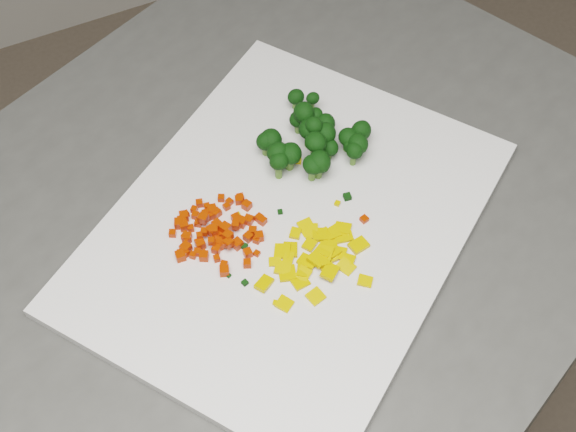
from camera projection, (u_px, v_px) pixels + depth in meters
name	position (u px, v px, depth m)	size (l,w,h in m)	color
counter_block	(251.00, 414.00, 1.16)	(0.91, 0.64, 0.90)	#454643
cutting_board	(288.00, 225.00, 0.80)	(0.42, 0.32, 0.01)	white
carrot_pile	(219.00, 227.00, 0.77)	(0.09, 0.09, 0.03)	#C01F02
pepper_pile	(313.00, 262.00, 0.76)	(0.11, 0.11, 0.01)	#D69D0B
broccoli_pile	(308.00, 128.00, 0.83)	(0.11, 0.11, 0.05)	black
carrot_cube_0	(222.00, 227.00, 0.78)	(0.01, 0.01, 0.01)	#C01F02
carrot_cube_1	(184.00, 225.00, 0.79)	(0.01, 0.01, 0.01)	#C01F02
carrot_cube_2	(203.00, 218.00, 0.78)	(0.01, 0.01, 0.01)	#C01F02
carrot_cube_3	(217.00, 224.00, 0.79)	(0.01, 0.01, 0.01)	#C01F02
carrot_cube_4	(247.00, 263.00, 0.76)	(0.01, 0.01, 0.01)	#C01F02
carrot_cube_5	(236.00, 218.00, 0.79)	(0.01, 0.01, 0.01)	#C01F02
carrot_cube_6	(239.00, 200.00, 0.80)	(0.01, 0.01, 0.01)	#C01F02
carrot_cube_7	(262.00, 221.00, 0.79)	(0.01, 0.01, 0.01)	#C01F02
carrot_cube_8	(191.00, 228.00, 0.78)	(0.01, 0.01, 0.01)	#C01F02
carrot_cube_9	(221.00, 198.00, 0.81)	(0.01, 0.01, 0.01)	#C01F02
carrot_cube_10	(228.00, 243.00, 0.76)	(0.01, 0.01, 0.01)	#C01F02
carrot_cube_11	(240.00, 198.00, 0.81)	(0.01, 0.01, 0.01)	#C01F02
carrot_cube_12	(224.00, 271.00, 0.76)	(0.01, 0.01, 0.01)	#C01F02
carrot_cube_13	(184.00, 216.00, 0.79)	(0.01, 0.01, 0.01)	#C01F02
carrot_cube_14	(248.00, 253.00, 0.77)	(0.01, 0.01, 0.01)	#C01F02
carrot_cube_15	(183.00, 225.00, 0.79)	(0.01, 0.01, 0.01)	#C01F02
carrot_cube_16	(236.00, 225.00, 0.78)	(0.01, 0.01, 0.01)	#C01F02
carrot_cube_17	(187.00, 237.00, 0.78)	(0.01, 0.01, 0.01)	#C01F02
carrot_cube_18	(215.00, 235.00, 0.78)	(0.01, 0.01, 0.01)	#C01F02
carrot_cube_19	(248.00, 237.00, 0.78)	(0.01, 0.01, 0.01)	#C01F02
carrot_cube_20	(229.00, 202.00, 0.80)	(0.01, 0.01, 0.01)	#C01F02
carrot_cube_21	(210.00, 215.00, 0.79)	(0.01, 0.01, 0.01)	#C01F02
carrot_cube_22	(212.00, 231.00, 0.77)	(0.01, 0.01, 0.01)	#C01F02
carrot_cube_23	(182.00, 222.00, 0.79)	(0.01, 0.01, 0.01)	#C01F02
carrot_cube_24	(187.00, 240.00, 0.78)	(0.01, 0.01, 0.01)	#C01F02
carrot_cube_25	(196.00, 215.00, 0.79)	(0.01, 0.01, 0.01)	#C01F02
carrot_cube_26	(228.00, 236.00, 0.77)	(0.01, 0.01, 0.01)	#C01F02
carrot_cube_27	(186.00, 214.00, 0.79)	(0.01, 0.01, 0.01)	#C01F02
carrot_cube_28	(199.00, 236.00, 0.77)	(0.01, 0.01, 0.01)	#C01F02
carrot_cube_29	(181.00, 253.00, 0.77)	(0.01, 0.01, 0.01)	#C01F02
carrot_cube_30	(204.00, 256.00, 0.76)	(0.01, 0.01, 0.01)	#C01F02
carrot_cube_31	(215.00, 227.00, 0.78)	(0.01, 0.01, 0.01)	#C01F02
carrot_cube_32	(199.00, 203.00, 0.80)	(0.01, 0.01, 0.01)	#C01F02
carrot_cube_33	(180.00, 254.00, 0.77)	(0.01, 0.01, 0.01)	#C01F02
carrot_cube_34	(206.00, 214.00, 0.79)	(0.01, 0.01, 0.01)	#C01F02
carrot_cube_35	(219.00, 246.00, 0.77)	(0.01, 0.01, 0.01)	#C01F02
carrot_cube_36	(249.00, 220.00, 0.79)	(0.01, 0.01, 0.01)	#C01F02
carrot_cube_37	(219.00, 242.00, 0.77)	(0.01, 0.01, 0.01)	#C01F02
carrot_cube_38	(259.00, 236.00, 0.78)	(0.01, 0.01, 0.01)	#C01F02
carrot_cube_39	(194.00, 209.00, 0.80)	(0.01, 0.01, 0.01)	#C01F02
carrot_cube_40	(186.00, 237.00, 0.78)	(0.01, 0.01, 0.01)	#C01F02
carrot_cube_41	(179.00, 223.00, 0.79)	(0.01, 0.01, 0.01)	#C01F02
carrot_cube_42	(197.00, 252.00, 0.77)	(0.01, 0.01, 0.01)	#C01F02
carrot_cube_43	(257.00, 240.00, 0.78)	(0.01, 0.01, 0.01)	#C01F02
carrot_cube_44	(247.00, 205.00, 0.80)	(0.01, 0.01, 0.01)	#C01F02
carrot_cube_45	(222.00, 232.00, 0.78)	(0.01, 0.01, 0.01)	#C01F02
carrot_cube_46	(184.00, 253.00, 0.77)	(0.01, 0.01, 0.01)	#C01F02
carrot_cube_47	(180.00, 256.00, 0.76)	(0.01, 0.01, 0.01)	#C01F02
carrot_cube_48	(198.00, 223.00, 0.79)	(0.01, 0.01, 0.01)	#C01F02
carrot_cube_49	(224.00, 265.00, 0.76)	(0.01, 0.01, 0.01)	#C01F02
carrot_cube_50	(211.00, 241.00, 0.77)	(0.01, 0.01, 0.01)	#C01F02
carrot_cube_51	(186.00, 248.00, 0.77)	(0.01, 0.01, 0.01)	#C01F02
carrot_cube_52	(225.00, 243.00, 0.77)	(0.01, 0.01, 0.01)	#C01F02
carrot_cube_53	(217.00, 213.00, 0.79)	(0.01, 0.01, 0.01)	#C01F02
carrot_cube_54	(193.00, 255.00, 0.77)	(0.01, 0.01, 0.01)	#C01F02
carrot_cube_55	(215.00, 213.00, 0.79)	(0.01, 0.01, 0.01)	#C01F02
carrot_cube_56	(237.00, 222.00, 0.79)	(0.01, 0.01, 0.01)	#C01F02
carrot_cube_57	(253.00, 231.00, 0.78)	(0.01, 0.01, 0.01)	#C01F02
carrot_cube_58	(217.00, 258.00, 0.76)	(0.01, 0.01, 0.01)	#C01F02
carrot_cube_59	(173.00, 233.00, 0.78)	(0.01, 0.01, 0.01)	#C01F02
carrot_cube_60	(259.00, 218.00, 0.79)	(0.01, 0.01, 0.01)	#C01F02
carrot_cube_61	(183.00, 215.00, 0.79)	(0.01, 0.01, 0.01)	#C01F02
carrot_cube_62	(214.00, 230.00, 0.77)	(0.01, 0.01, 0.01)	#C01F02
carrot_cube_63	(207.00, 207.00, 0.80)	(0.01, 0.01, 0.01)	#C01F02
carrot_cube_64	(204.00, 254.00, 0.77)	(0.01, 0.01, 0.01)	#C01F02
carrot_cube_65	(210.00, 229.00, 0.77)	(0.01, 0.01, 0.01)	#C01F02
carrot_cube_66	(237.00, 244.00, 0.77)	(0.01, 0.01, 0.01)	#C01F02
carrot_cube_67	(216.00, 249.00, 0.77)	(0.01, 0.01, 0.01)	#C01F02
carrot_cube_68	(225.00, 228.00, 0.77)	(0.01, 0.01, 0.01)	#C01F02
carrot_cube_69	(204.00, 232.00, 0.77)	(0.01, 0.01, 0.01)	#C01F02
carrot_cube_70	(236.00, 226.00, 0.79)	(0.01, 0.01, 0.01)	#C01F02
carrot_cube_71	(212.00, 210.00, 0.80)	(0.01, 0.01, 0.01)	#C01F02
carrot_cube_72	(200.00, 244.00, 0.77)	(0.01, 0.01, 0.01)	#C01F02
carrot_cube_73	(227.00, 207.00, 0.80)	(0.01, 0.01, 0.01)	#C01F02
carrot_cube_74	(241.00, 222.00, 0.79)	(0.01, 0.01, 0.01)	#C01F02
pepper_chunk_0	(309.00, 245.00, 0.77)	(0.01, 0.01, 0.00)	#D69D0B
pepper_chunk_1	(295.00, 233.00, 0.78)	(0.01, 0.01, 0.00)	#D69D0B
pepper_chunk_2	(346.00, 267.00, 0.76)	(0.02, 0.01, 0.00)	#D69D0B
pepper_chunk_3	(318.00, 259.00, 0.76)	(0.02, 0.02, 0.00)	#D69D0B
pepper_chunk_4	(334.00, 230.00, 0.78)	(0.01, 0.01, 0.00)	#D69D0B
pepper_chunk_5	(329.00, 258.00, 0.77)	(0.02, 0.01, 0.00)	#D69D0B
pepper_chunk_6	(339.00, 253.00, 0.77)	(0.01, 0.01, 0.00)	#D69D0B
pepper_chunk_7	(303.00, 274.00, 0.76)	(0.01, 0.01, 0.00)	#D69D0B
pepper_chunk_8	(323.00, 259.00, 0.76)	(0.02, 0.01, 0.00)	#D69D0B
pepper_chunk_9	(307.00, 262.00, 0.76)	(0.02, 0.01, 0.00)	#D69D0B
pepper_chunk_10	(359.00, 245.00, 0.77)	(0.02, 0.01, 0.00)	#D69D0B
pepper_chunk_11	(326.00, 265.00, 0.76)	(0.01, 0.01, 0.00)	#D69D0B
pepper_chunk_12	(287.00, 273.00, 0.76)	(0.02, 0.02, 0.00)	#D69D0B
pepper_chunk_13	(327.00, 236.00, 0.78)	(0.02, 0.01, 0.00)	#D69D0B
pepper_chunk_14	(365.00, 281.00, 0.75)	(0.01, 0.01, 0.00)	#D69D0B
pepper_chunk_15	(320.00, 256.00, 0.76)	(0.02, 0.01, 0.00)	#D69D0B
pepper_chunk_16	(307.00, 227.00, 0.79)	(0.02, 0.01, 0.00)	#D69D0B
pepper_chunk_17	(282.00, 251.00, 0.77)	(0.02, 0.02, 0.00)	#D69D0B
pepper_chunk_18	(284.00, 304.00, 0.74)	(0.01, 0.01, 0.00)	#D69D0B
pepper_chunk_19	(330.00, 272.00, 0.75)	(0.02, 0.01, 0.00)	#D69D0B
pepper_chunk_20	(343.00, 228.00, 0.79)	(0.02, 0.01, 0.00)	#D69D0B
pepper_chunk_21	(283.00, 268.00, 0.76)	(0.01, 0.02, 0.00)	#D69D0B
pepper_chunk_22	(312.00, 231.00, 0.78)	(0.02, 0.01, 0.00)	#D69D0B
pepper_chunk_23	(288.00, 260.00, 0.76)	(0.02, 0.01, 0.00)	#D69D0B
pepper_chunk_24	(329.00, 246.00, 0.77)	(0.02, 0.01, 0.00)	#D69D0B
pepper_chunk_25	(333.00, 252.00, 0.77)	(0.01, 0.01, 0.00)	#D69D0B
pepper_chunk_26	(264.00, 283.00, 0.75)	(0.02, 0.01, 0.00)	#D69D0B
pepper_chunk_27	(316.00, 296.00, 0.74)	(0.01, 0.01, 0.00)	#D69D0B
pepper_chunk_28	(332.00, 234.00, 0.78)	(0.02, 0.01, 0.00)	#D69D0B
pepper_chunk_29	(320.00, 235.00, 0.78)	(0.01, 0.02, 0.00)	#D69D0B
pepper_chunk_30	(325.00, 253.00, 0.76)	(0.02, 0.01, 0.00)	#D69D0B
pepper_chunk_31	(324.00, 250.00, 0.77)	(0.02, 0.01, 0.00)	#D69D0B
pepper_chunk_32	(275.00, 262.00, 0.76)	(0.01, 0.01, 0.00)	#D69D0B
pepper_chunk_33	(290.00, 250.00, 0.77)	(0.02, 0.01, 0.00)	#D69D0B
pepper_chunk_34	(299.00, 281.00, 0.75)	(0.02, 0.02, 0.00)	#D69D0B
pepper_chunk_35	(302.00, 271.00, 0.76)	(0.01, 0.01, 0.00)	#D69D0B
pepper_chunk_36	(344.00, 237.00, 0.78)	(0.02, 0.01, 0.00)	#D69D0B
pepper_chunk_37	(348.00, 259.00, 0.77)	(0.01, 0.01, 0.00)	#D69D0B
broccoli_floret_0	(266.00, 145.00, 0.83)	(0.03, 0.03, 0.03)	black
broccoli_floret_1	(315.00, 117.00, 0.84)	(0.02, 0.02, 0.02)	black
broccoli_floret_2	(295.00, 100.00, 0.87)	(0.03, 0.03, 0.02)	black
broccoli_floret_3	(329.00, 150.00, 0.83)	(0.02, 0.02, 0.02)	black
broccoli_floret_4	(277.00, 157.00, 0.82)	(0.03, 0.03, 0.03)	black
broccoli_floret_5	(303.00, 117.00, 0.84)	(0.03, 0.03, 0.03)	black
broccoli_floret_6	(353.00, 155.00, 0.82)	(0.02, 0.02, 0.03)	black
broccoli_floret_7	(325.00, 127.00, 0.85)	(0.03, 0.03, 0.03)	black
broccoli_floret_8	(313.00, 130.00, 0.83)	(0.02, 0.02, 0.03)	black
broccoli_floret_9	(309.00, 135.00, 0.84)	(0.03, 0.03, 0.04)	black
broccoli_floret_10	(270.00, 143.00, 0.83)	(0.03, 0.03, 0.03)	black
broccoli_floret_11	(357.00, 148.00, 0.83)	(0.03, 0.03, 0.03)	black
broccoli_floret_12	(311.00, 171.00, 0.82)	(0.02, 0.02, 0.02)	black
broccoli_floret_13	(298.00, 123.00, 0.85)	(0.03, 0.03, 0.03)	black
broccoli_floret_14	(311.00, 133.00, 0.84)	(0.03, 0.03, 0.03)	black
broccoli_floret_15	(318.00, 166.00, 0.81)	(0.03, 0.03, 0.03)	black
broccoli_floret_16	(315.00, 145.00, 0.82)	(0.03, 0.03, 0.03)	black
broccoli_floret_17	(312.00, 104.00, 0.86)	(0.02, 0.02, 0.03)	black
broccoli_floret_18	(289.00, 158.00, 0.82)	(0.03, 0.03, 0.03)	black
broccoli_floret_19	(279.00, 167.00, 0.81)	(0.03, 0.03, 0.03)	black
broccoli_floret_20	(311.00, 133.00, 0.84)	(0.03, 0.03, 0.03)	black
broccoli_floret_21	(324.00, 138.00, 0.83)	(0.03, 0.03, 0.03)	black
broccoli_floret_22	(347.00, 141.00, 0.84)	(0.03, 0.03, 0.03)	black
broccoli_floret_23	(312.00, 169.00, 0.81)	(0.03, 0.03, 0.03)	black
broccoli_floret_24	(360.00, 134.00, 0.84)	(0.03, 0.03, 0.03)	black
broccoli_floret_25	(351.00, 148.00, 0.83)	(0.03, 0.03, 0.02)	black
stray_bit_0	(275.00, 303.00, 0.74)	(0.00, 0.00, 0.00)	#D69D0B
stray_bit_1	(229.00, 275.00, 0.76)	(0.00, 0.00, 0.00)	black
stray_bit_2	(347.00, 197.00, 0.81)	(0.01, 0.01, 0.01)	black
stray_bit_3	(364.00, 219.00, 0.79)	(0.01, 0.01, 0.00)	#C01F02
stray_bit_4	(257.00, 253.00, 0.77)	(0.01, 0.01, 0.00)	#C01F02
stray_bit_5	(299.00, 161.00, 0.83)	(0.01, 0.01, 0.00)	#D69D0B
stray_bit_6	(223.00, 232.00, 0.78)	(0.00, 0.00, 0.00)	black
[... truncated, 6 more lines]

